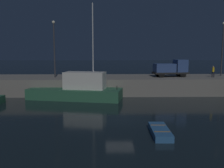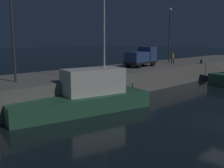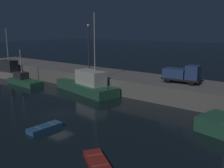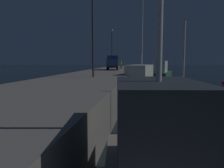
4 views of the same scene
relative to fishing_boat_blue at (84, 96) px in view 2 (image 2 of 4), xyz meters
The scene contains 8 objects.
ground_plane 10.84m from the fishing_boat_blue, 63.78° to the right, with size 320.00×320.00×0.00m, color black.
pier_quay 6.97m from the fishing_boat_blue, 46.96° to the left, with size 78.59×8.04×2.33m.
fishing_boat_blue is the anchor object (origin of this frame).
lamp_post_west 8.13m from the fishing_boat_blue, 130.72° to the left, with size 0.44×0.44×7.94m.
lamp_post_east 22.68m from the fishing_boat_blue, 15.82° to the left, with size 0.44×0.44×8.02m.
utility_truck 14.14m from the fishing_boat_blue, 19.82° to the left, with size 5.22×2.44×2.50m.
dockworker 19.44m from the fishing_boat_blue, 11.58° to the left, with size 0.40×0.40×1.62m.
bollard_central 22.58m from the fishing_boat_blue, ahead, with size 0.28×0.28×0.59m, color black.
Camera 2 is at (-17.80, -7.16, 5.88)m, focal length 42.24 mm.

